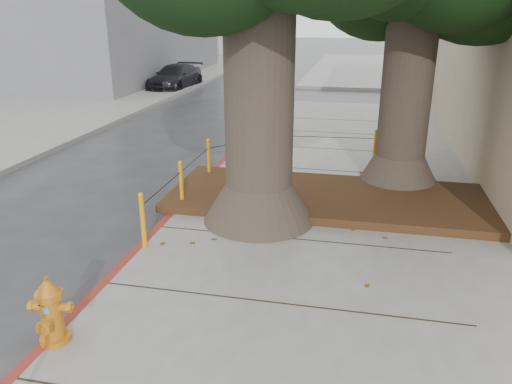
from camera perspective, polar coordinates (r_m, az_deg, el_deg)
ground at (r=6.95m, az=-1.85°, el=-13.11°), size 140.00×140.00×0.00m
sidewalk_far at (r=36.12m, az=19.80°, el=13.05°), size 16.00×20.00×0.15m
curb_red at (r=9.58m, az=-9.94°, el=-3.11°), size 0.14×26.00×0.16m
planter_bed at (r=10.20m, az=8.33°, el=-0.63°), size 6.40×2.60×0.16m
bollard_ring at (r=10.74m, az=-0.81°, el=3.10°), size 3.79×5.39×0.95m
fire_hydrant at (r=6.33m, az=-22.39°, el=-12.43°), size 0.45×0.42×0.84m
car_silver at (r=23.27m, az=19.79°, el=10.93°), size 3.37×1.65×1.11m
car_dark at (r=26.24m, az=-9.22°, el=12.85°), size 1.99×4.26×1.20m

